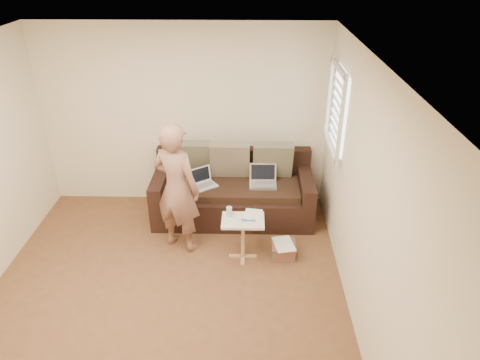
{
  "coord_description": "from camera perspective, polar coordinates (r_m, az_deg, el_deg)",
  "views": [
    {
      "loc": [
        0.91,
        -3.51,
        3.47
      ],
      "look_at": [
        0.8,
        1.4,
        0.78
      ],
      "focal_mm": 32.72,
      "sensor_mm": 36.0,
      "label": 1
    }
  ],
  "objects": [
    {
      "name": "wall_back",
      "position": [
        6.22,
        -7.29,
        8.06
      ],
      "size": [
        4.0,
        0.0,
        4.0
      ],
      "primitive_type": "plane",
      "rotation": [
        1.57,
        0.0,
        0.0
      ],
      "color": "beige",
      "rests_on": "ground"
    },
    {
      "name": "person",
      "position": [
        5.33,
        -8.22,
        -1.11
      ],
      "size": [
        0.74,
        0.64,
        1.69
      ],
      "primitive_type": "imported",
      "rotation": [
        0.0,
        0.0,
        2.7
      ],
      "color": "brown",
      "rests_on": "ground"
    },
    {
      "name": "laptop_white",
      "position": [
        6.0,
        -4.68,
        -0.84
      ],
      "size": [
        0.4,
        0.38,
        0.24
      ],
      "primitive_type": null,
      "rotation": [
        0.0,
        0.0,
        0.61
      ],
      "color": "white",
      "rests_on": "sofa"
    },
    {
      "name": "pillow_left",
      "position": [
        6.19,
        -6.42,
        2.84
      ],
      "size": [
        0.55,
        0.29,
        0.57
      ],
      "primitive_type": null,
      "rotation": [
        0.28,
        0.0,
        0.0
      ],
      "color": "brown",
      "rests_on": "sofa"
    },
    {
      "name": "window_blinds",
      "position": [
        5.42,
        12.43,
        8.96
      ],
      "size": [
        0.12,
        0.88,
        1.08
      ],
      "primitive_type": null,
      "color": "white",
      "rests_on": "wall_right"
    },
    {
      "name": "sofa",
      "position": [
        6.1,
        -0.9,
        -1.22
      ],
      "size": [
        2.2,
        0.95,
        0.85
      ],
      "primitive_type": null,
      "color": "black",
      "rests_on": "ground"
    },
    {
      "name": "side_table",
      "position": [
        5.38,
        0.38,
        -7.64
      ],
      "size": [
        0.51,
        0.35,
        0.56
      ],
      "primitive_type": null,
      "color": "silver",
      "rests_on": "ground"
    },
    {
      "name": "paper_on_table",
      "position": [
        5.29,
        1.68,
        -4.66
      ],
      "size": [
        0.25,
        0.33,
        0.0
      ],
      "primitive_type": null,
      "rotation": [
        0.0,
        0.0,
        -0.14
      ],
      "color": "white",
      "rests_on": "side_table"
    },
    {
      "name": "scissors",
      "position": [
        5.19,
        1.13,
        -5.3
      ],
      "size": [
        0.19,
        0.12,
        0.02
      ],
      "primitive_type": null,
      "rotation": [
        0.0,
        0.0,
        0.1
      ],
      "color": "silver",
      "rests_on": "side_table"
    },
    {
      "name": "floor",
      "position": [
        5.02,
        -9.89,
        -15.58
      ],
      "size": [
        4.5,
        4.5,
        0.0
      ],
      "primitive_type": "plane",
      "color": "brown",
      "rests_on": "ground"
    },
    {
      "name": "wall_right",
      "position": [
        4.27,
        15.92,
        -3.07
      ],
      "size": [
        0.0,
        4.5,
        4.5
      ],
      "primitive_type": "plane",
      "rotation": [
        1.57,
        0.0,
        -1.57
      ],
      "color": "beige",
      "rests_on": "ground"
    },
    {
      "name": "pillow_mid",
      "position": [
        6.1,
        -1.33,
        2.65
      ],
      "size": [
        0.55,
        0.27,
        0.57
      ],
      "primitive_type": null,
      "rotation": [
        0.24,
        0.0,
        0.0
      ],
      "color": "#726851",
      "rests_on": "sofa"
    },
    {
      "name": "drinking_glass",
      "position": [
        5.26,
        -1.42,
        -4.15
      ],
      "size": [
        0.07,
        0.07,
        0.12
      ],
      "primitive_type": null,
      "color": "silver",
      "rests_on": "side_table"
    },
    {
      "name": "pillow_right",
      "position": [
        6.11,
        4.3,
        2.6
      ],
      "size": [
        0.55,
        0.28,
        0.57
      ],
      "primitive_type": null,
      "rotation": [
        0.26,
        0.0,
        0.0
      ],
      "color": "brown",
      "rests_on": "sofa"
    },
    {
      "name": "laptop_silver",
      "position": [
        6.0,
        3.02,
        -0.77
      ],
      "size": [
        0.37,
        0.27,
        0.25
      ],
      "primitive_type": null,
      "rotation": [
        0.0,
        0.0,
        0.01
      ],
      "color": "#B7BABC",
      "rests_on": "sofa"
    },
    {
      "name": "ceiling",
      "position": [
        3.73,
        -13.3,
        14.49
      ],
      "size": [
        4.5,
        4.5,
        0.0
      ],
      "primitive_type": "plane",
      "rotation": [
        3.14,
        0.0,
        0.0
      ],
      "color": "white",
      "rests_on": "wall_back"
    },
    {
      "name": "striped_box",
      "position": [
        5.53,
        5.69,
        -9.06
      ],
      "size": [
        0.3,
        0.3,
        0.19
      ],
      "primitive_type": null,
      "color": "red",
      "rests_on": "ground"
    }
  ]
}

